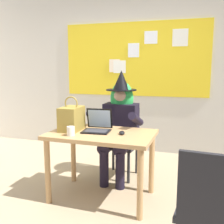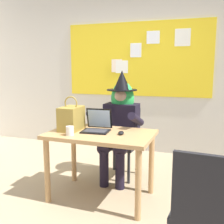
{
  "view_description": "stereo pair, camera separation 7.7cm",
  "coord_description": "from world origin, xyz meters",
  "px_view_note": "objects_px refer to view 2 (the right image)",
  "views": [
    {
      "loc": [
        0.98,
        -2.48,
        1.42
      ],
      "look_at": [
        0.07,
        0.43,
        0.91
      ],
      "focal_mm": 42.82,
      "sensor_mm": 36.0,
      "label": 1
    },
    {
      "loc": [
        1.06,
        -2.46,
        1.42
      ],
      "look_at": [
        0.07,
        0.43,
        0.91
      ],
      "focal_mm": 42.82,
      "sensor_mm": 36.0,
      "label": 2
    }
  ],
  "objects_px": {
    "coffee_mug": "(70,131)",
    "chair_extra_corner": "(204,208)",
    "chair_at_desk": "(123,138)",
    "person_costumed": "(120,119)",
    "computer_mouse": "(121,133)",
    "desk_main": "(101,142)",
    "laptop": "(97,126)",
    "handbag": "(71,118)"
  },
  "relations": [
    {
      "from": "desk_main",
      "to": "laptop",
      "type": "bearing_deg",
      "value": 137.39
    },
    {
      "from": "coffee_mug",
      "to": "chair_at_desk",
      "type": "bearing_deg",
      "value": 72.12
    },
    {
      "from": "chair_at_desk",
      "to": "laptop",
      "type": "xyz_separation_m",
      "value": [
        -0.11,
        -0.65,
        0.29
      ]
    },
    {
      "from": "desk_main",
      "to": "chair_at_desk",
      "type": "bearing_deg",
      "value": 86.59
    },
    {
      "from": "person_costumed",
      "to": "chair_extra_corner",
      "type": "relative_size",
      "value": 1.52
    },
    {
      "from": "laptop",
      "to": "coffee_mug",
      "type": "xyz_separation_m",
      "value": [
        -0.19,
        -0.27,
        -0.01
      ]
    },
    {
      "from": "desk_main",
      "to": "laptop",
      "type": "xyz_separation_m",
      "value": [
        -0.07,
        0.06,
        0.16
      ]
    },
    {
      "from": "chair_at_desk",
      "to": "computer_mouse",
      "type": "xyz_separation_m",
      "value": [
        0.18,
        -0.72,
        0.25
      ]
    },
    {
      "from": "laptop",
      "to": "chair_extra_corner",
      "type": "height_order",
      "value": "laptop"
    },
    {
      "from": "coffee_mug",
      "to": "chair_extra_corner",
      "type": "height_order",
      "value": "chair_extra_corner"
    },
    {
      "from": "person_costumed",
      "to": "computer_mouse",
      "type": "relative_size",
      "value": 13.3
    },
    {
      "from": "chair_at_desk",
      "to": "coffee_mug",
      "type": "height_order",
      "value": "chair_at_desk"
    },
    {
      "from": "handbag",
      "to": "computer_mouse",
      "type": "bearing_deg",
      "value": -0.99
    },
    {
      "from": "laptop",
      "to": "coffee_mug",
      "type": "height_order",
      "value": "laptop"
    },
    {
      "from": "laptop",
      "to": "chair_extra_corner",
      "type": "xyz_separation_m",
      "value": [
        1.12,
        -0.92,
        -0.27
      ]
    },
    {
      "from": "desk_main",
      "to": "person_costumed",
      "type": "xyz_separation_m",
      "value": [
        0.03,
        0.59,
        0.15
      ]
    },
    {
      "from": "chair_at_desk",
      "to": "laptop",
      "type": "relative_size",
      "value": 2.9
    },
    {
      "from": "chair_extra_corner",
      "to": "person_costumed",
      "type": "bearing_deg",
      "value": 40.63
    },
    {
      "from": "desk_main",
      "to": "handbag",
      "type": "height_order",
      "value": "handbag"
    },
    {
      "from": "computer_mouse",
      "to": "chair_extra_corner",
      "type": "relative_size",
      "value": 0.11
    },
    {
      "from": "person_costumed",
      "to": "handbag",
      "type": "relative_size",
      "value": 3.66
    },
    {
      "from": "person_costumed",
      "to": "coffee_mug",
      "type": "height_order",
      "value": "person_costumed"
    },
    {
      "from": "desk_main",
      "to": "chair_extra_corner",
      "type": "height_order",
      "value": "chair_extra_corner"
    },
    {
      "from": "chair_at_desk",
      "to": "chair_extra_corner",
      "type": "xyz_separation_m",
      "value": [
        1.01,
        -1.57,
        0.02
      ]
    },
    {
      "from": "laptop",
      "to": "computer_mouse",
      "type": "distance_m",
      "value": 0.31
    },
    {
      "from": "chair_at_desk",
      "to": "person_costumed",
      "type": "height_order",
      "value": "person_costumed"
    },
    {
      "from": "desk_main",
      "to": "person_costumed",
      "type": "bearing_deg",
      "value": 86.63
    },
    {
      "from": "laptop",
      "to": "computer_mouse",
      "type": "relative_size",
      "value": 2.96
    },
    {
      "from": "chair_at_desk",
      "to": "coffee_mug",
      "type": "relative_size",
      "value": 9.4
    },
    {
      "from": "handbag",
      "to": "person_costumed",
      "type": "bearing_deg",
      "value": 57.03
    },
    {
      "from": "chair_extra_corner",
      "to": "laptop",
      "type": "bearing_deg",
      "value": 56.08
    },
    {
      "from": "computer_mouse",
      "to": "person_costumed",
      "type": "bearing_deg",
      "value": 92.65
    },
    {
      "from": "coffee_mug",
      "to": "chair_extra_corner",
      "type": "distance_m",
      "value": 1.48
    },
    {
      "from": "person_costumed",
      "to": "handbag",
      "type": "height_order",
      "value": "person_costumed"
    },
    {
      "from": "person_costumed",
      "to": "coffee_mug",
      "type": "relative_size",
      "value": 14.56
    },
    {
      "from": "chair_at_desk",
      "to": "chair_extra_corner",
      "type": "distance_m",
      "value": 1.87
    },
    {
      "from": "computer_mouse",
      "to": "chair_extra_corner",
      "type": "xyz_separation_m",
      "value": [
        0.82,
        -0.85,
        -0.24
      ]
    },
    {
      "from": "chair_at_desk",
      "to": "person_costumed",
      "type": "bearing_deg",
      "value": 1.29
    },
    {
      "from": "chair_at_desk",
      "to": "chair_extra_corner",
      "type": "relative_size",
      "value": 0.98
    },
    {
      "from": "laptop",
      "to": "chair_at_desk",
      "type": "bearing_deg",
      "value": 75.65
    },
    {
      "from": "chair_at_desk",
      "to": "person_costumed",
      "type": "xyz_separation_m",
      "value": [
        -0.01,
        -0.12,
        0.28
      ]
    },
    {
      "from": "coffee_mug",
      "to": "computer_mouse",
      "type": "bearing_deg",
      "value": 22.78
    }
  ]
}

